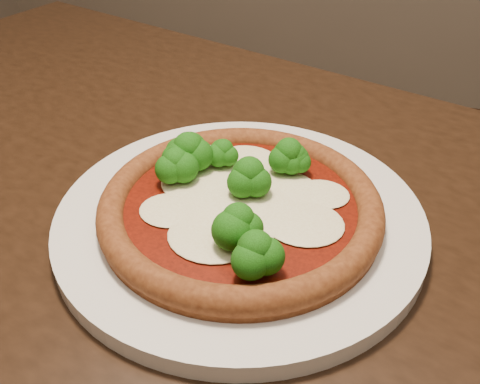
% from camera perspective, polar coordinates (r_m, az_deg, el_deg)
% --- Properties ---
extents(dining_table, '(1.48, 1.13, 0.75)m').
position_cam_1_polar(dining_table, '(0.61, -5.95, -8.78)').
color(dining_table, black).
rests_on(dining_table, floor).
extents(plate, '(0.35, 0.35, 0.02)m').
position_cam_1_polar(plate, '(0.51, -0.00, -2.79)').
color(plate, silver).
rests_on(plate, dining_table).
extents(pizza, '(0.26, 0.26, 0.06)m').
position_cam_1_polar(pizza, '(0.49, -0.12, -0.86)').
color(pizza, brown).
rests_on(pizza, plate).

